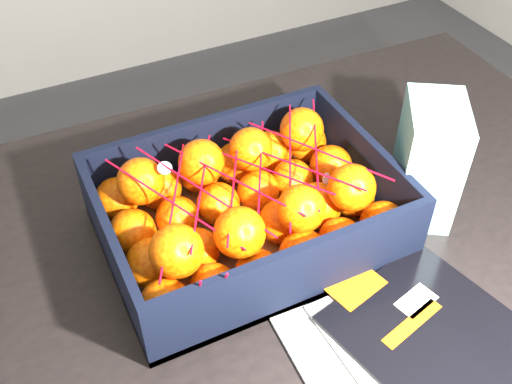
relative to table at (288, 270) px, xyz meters
name	(u,v)px	position (x,y,z in m)	size (l,w,h in m)	color
table	(288,270)	(0.00, 0.00, 0.00)	(1.22, 0.83, 0.75)	black
magazine_stack	(427,360)	(0.04, -0.28, 0.11)	(0.32, 0.33, 0.02)	beige
produce_crate	(247,217)	(-0.06, 0.02, 0.13)	(0.41, 0.31, 0.12)	brown
clementine_heap	(247,204)	(-0.06, 0.02, 0.16)	(0.40, 0.29, 0.12)	#EF5405
mesh_net	(245,183)	(-0.07, 0.01, 0.21)	(0.34, 0.27, 0.10)	red
retail_carton	(428,160)	(0.20, -0.04, 0.19)	(0.08, 0.12, 0.19)	white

